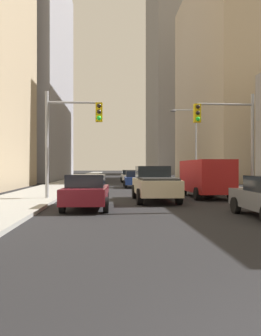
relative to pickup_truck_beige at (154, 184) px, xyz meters
The scene contains 12 objects.
sidewalk_left 35.06m from the pickup_truck_beige, 101.76° to the left, with size 3.77×160.00×0.15m, color #9E9E99.
sidewalk_right 35.03m from the pickup_truck_beige, 78.51° to the left, with size 3.77×160.00×0.15m, color #9E9E99.
pickup_truck_beige is the anchor object (origin of this frame).
cargo_van_red 3.88m from the pickup_truck_beige, 29.41° to the left, with size 2.16×5.25×2.26m.
sedan_maroon 4.80m from the pickup_truck_beige, 135.82° to the right, with size 1.95×4.26×1.52m.
sedan_blue 12.43m from the pickup_truck_beige, 90.74° to the left, with size 1.95×4.23×1.52m.
sedan_green 26.96m from the pickup_truck_beige, 83.03° to the left, with size 1.95×4.23×1.52m.
sedan_white 23.48m from the pickup_truck_beige, 90.20° to the left, with size 1.95×4.22×1.52m.
traffic_signal_near_left 5.52m from the pickup_truck_beige, behind, with size 3.13×0.44×6.00m.
traffic_signal_near_right 5.26m from the pickup_truck_beige, ahead, with size 3.48×0.44×6.00m.
street_lamp_right 15.04m from the pickup_truck_beige, 68.39° to the left, with size 2.58×0.32×7.50m.
building_right_far_highrise 83.53m from the pickup_truck_beige, 75.06° to the left, with size 22.23×28.19×59.86m, color gray.
Camera 1 is at (-2.33, -2.55, 1.82)m, focal length 36.18 mm.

